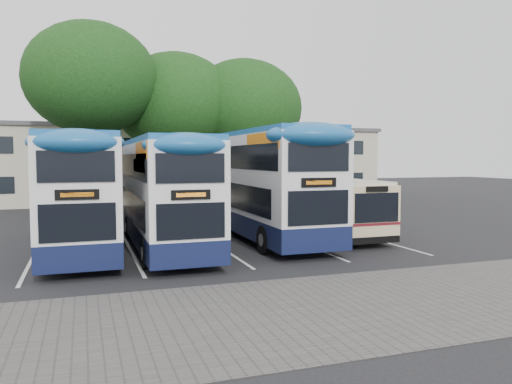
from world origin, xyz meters
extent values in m
plane|color=black|center=(0.00, 0.00, 0.00)|extent=(120.00, 120.00, 0.00)
cube|color=#595654|center=(-2.00, -5.00, 0.01)|extent=(40.00, 6.00, 0.01)
cube|color=silver|center=(-10.75, 5.00, 0.01)|extent=(0.12, 11.00, 0.01)
cube|color=silver|center=(-7.25, 5.00, 0.01)|extent=(0.12, 11.00, 0.01)
cube|color=silver|center=(-3.75, 5.00, 0.01)|extent=(0.12, 11.00, 0.01)
cube|color=silver|center=(-0.25, 5.00, 0.01)|extent=(0.12, 11.00, 0.01)
cube|color=silver|center=(3.25, 5.00, 0.01)|extent=(0.12, 11.00, 0.01)
cube|color=beige|center=(0.00, 27.00, 3.00)|extent=(32.00, 8.00, 6.00)
cube|color=#4C4C4F|center=(0.00, 27.00, 6.05)|extent=(32.40, 8.40, 0.30)
cube|color=black|center=(0.00, 22.98, 1.70)|extent=(30.00, 0.06, 1.20)
cube|color=black|center=(0.00, 22.98, 4.50)|extent=(30.00, 0.06, 1.20)
cylinder|color=gray|center=(6.00, 20.00, 4.50)|extent=(0.14, 0.14, 9.00)
cube|color=gray|center=(6.00, 20.00, 9.00)|extent=(0.12, 0.80, 0.12)
cube|color=gray|center=(6.00, 19.60, 8.95)|extent=(0.25, 0.50, 0.12)
cylinder|color=black|center=(-8.36, 16.45, 3.09)|extent=(0.50, 0.50, 6.18)
ellipsoid|color=black|center=(-8.36, 16.45, 8.40)|extent=(7.94, 7.94, 6.75)
cylinder|color=black|center=(-2.88, 18.49, 2.67)|extent=(0.50, 0.50, 5.34)
ellipsoid|color=black|center=(-2.88, 18.49, 7.26)|extent=(8.15, 8.15, 6.93)
cylinder|color=black|center=(1.91, 18.20, 2.60)|extent=(0.50, 0.50, 5.19)
ellipsoid|color=black|center=(1.91, 18.20, 7.06)|extent=(8.17, 8.17, 6.95)
cube|color=#10183D|center=(-9.12, 4.90, 0.71)|extent=(2.53, 10.62, 0.81)
cube|color=silver|center=(-9.12, 4.90, 2.68)|extent=(2.53, 10.62, 3.14)
cube|color=#1A5D9F|center=(-9.12, 4.90, 4.30)|extent=(2.48, 10.41, 0.30)
cube|color=black|center=(-9.12, 5.20, 1.82)|extent=(2.57, 9.41, 1.01)
cube|color=black|center=(-9.12, 4.90, 3.39)|extent=(2.57, 10.02, 0.91)
cube|color=orange|center=(-7.84, 1.41, 3.95)|extent=(0.02, 3.24, 0.56)
cube|color=black|center=(-9.12, -0.44, 2.58)|extent=(1.21, 0.06, 0.30)
cylinder|color=black|center=(-10.26, 7.99, 0.51)|extent=(0.30, 1.01, 1.01)
cylinder|color=black|center=(-7.98, 7.99, 0.51)|extent=(0.30, 1.01, 1.01)
cylinder|color=black|center=(-10.26, 1.41, 0.51)|extent=(0.30, 1.01, 1.01)
cylinder|color=black|center=(-7.98, 1.41, 0.51)|extent=(0.30, 1.01, 1.01)
cube|color=#10183D|center=(-5.91, 4.30, 0.70)|extent=(2.48, 10.43, 0.79)
cube|color=silver|center=(-5.91, 4.30, 2.63)|extent=(2.48, 10.43, 3.08)
cube|color=#1A5D9F|center=(-5.91, 4.30, 4.22)|extent=(2.43, 10.22, 0.30)
cube|color=black|center=(-5.91, 4.60, 1.79)|extent=(2.52, 9.24, 0.99)
cube|color=black|center=(-5.91, 4.30, 3.33)|extent=(2.52, 9.83, 0.89)
cube|color=orange|center=(-4.66, 0.87, 3.87)|extent=(0.02, 3.18, 0.55)
cube|color=black|center=(-5.91, -0.95, 2.53)|extent=(1.19, 0.06, 0.30)
cylinder|color=black|center=(-7.03, 7.33, 0.50)|extent=(0.30, 0.99, 0.99)
cylinder|color=black|center=(-4.79, 7.33, 0.50)|extent=(0.30, 0.99, 0.99)
cylinder|color=black|center=(-7.03, 0.87, 0.50)|extent=(0.30, 0.99, 0.99)
cylinder|color=black|center=(-4.79, 0.87, 0.50)|extent=(0.30, 0.99, 0.99)
cube|color=#10183D|center=(-1.28, 5.62, 0.76)|extent=(2.73, 11.47, 0.87)
cube|color=silver|center=(-1.28, 5.62, 2.89)|extent=(2.73, 11.47, 3.39)
cube|color=#1A5D9F|center=(-1.28, 5.62, 4.64)|extent=(2.68, 11.24, 0.33)
cube|color=black|center=(-1.28, 5.95, 1.97)|extent=(2.77, 10.16, 1.09)
cube|color=black|center=(-1.28, 5.62, 3.66)|extent=(2.77, 10.81, 0.98)
cube|color=orange|center=(0.10, 1.85, 4.26)|extent=(0.02, 3.50, 0.60)
cube|color=black|center=(-1.28, -0.15, 2.79)|extent=(1.31, 0.06, 0.33)
cylinder|color=black|center=(-2.51, 8.95, 0.55)|extent=(0.33, 1.09, 1.09)
cylinder|color=black|center=(-0.04, 8.95, 0.55)|extent=(0.33, 1.09, 1.09)
cylinder|color=black|center=(-2.51, 1.85, 0.55)|extent=(0.33, 1.09, 1.09)
cylinder|color=black|center=(-0.04, 1.85, 0.55)|extent=(0.33, 1.09, 1.09)
cube|color=red|center=(0.11, 6.98, 3.66)|extent=(0.02, 4.37, 0.93)
cube|color=#D2BB8C|center=(1.89, 5.62, 1.40)|extent=(2.22, 8.87, 2.26)
cube|color=beige|center=(1.89, 5.62, 2.57)|extent=(2.13, 8.52, 0.18)
cube|color=black|center=(1.89, 6.06, 1.77)|extent=(2.26, 7.10, 0.80)
cube|color=maroon|center=(1.89, 5.62, 1.02)|extent=(2.25, 8.89, 0.11)
cube|color=black|center=(1.89, 1.16, 1.69)|extent=(1.95, 0.06, 1.15)
cylinder|color=black|center=(0.89, 2.60, 0.44)|extent=(0.27, 0.89, 0.89)
cylinder|color=black|center=(2.90, 2.60, 0.44)|extent=(0.27, 0.89, 0.89)
cylinder|color=black|center=(0.89, 8.28, 0.44)|extent=(0.27, 0.89, 0.89)
cylinder|color=black|center=(2.90, 8.28, 0.44)|extent=(0.27, 0.89, 0.89)
camera|label=1|loc=(-8.95, -15.62, 3.65)|focal=35.00mm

